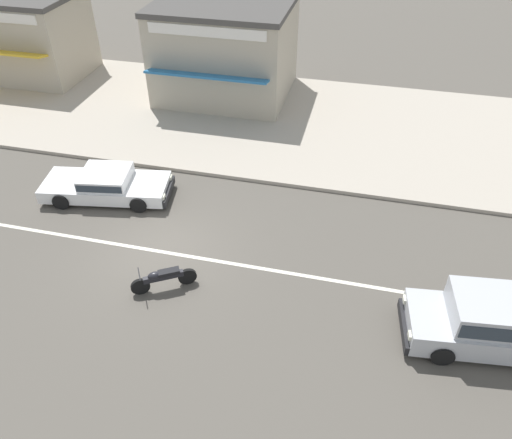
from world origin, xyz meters
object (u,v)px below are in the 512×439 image
(shopfront_corner_warung, at_px, (26,35))
(sedan_white_2, at_px, (107,184))
(shopfront_mid_block, at_px, (225,49))
(minivan_silver_3, at_px, (501,321))
(motorcycle_0, at_px, (163,278))

(shopfront_corner_warung, bearing_deg, sedan_white_2, -46.27)
(shopfront_corner_warung, distance_m, shopfront_mid_block, 10.80)
(minivan_silver_3, height_order, shopfront_corner_warung, shopfront_corner_warung)
(sedan_white_2, xyz_separation_m, shopfront_mid_block, (1.82, 9.51, 1.82))
(motorcycle_0, bearing_deg, shopfront_mid_block, 98.17)
(motorcycle_0, xyz_separation_m, shopfront_corner_warung, (-12.73, 13.32, 1.81))
(sedan_white_2, distance_m, minivan_silver_3, 13.52)
(minivan_silver_3, bearing_deg, shopfront_mid_block, 130.18)
(shopfront_mid_block, bearing_deg, minivan_silver_3, -49.82)
(motorcycle_0, relative_size, shopfront_mid_block, 0.28)
(minivan_silver_3, relative_size, shopfront_mid_block, 0.74)
(sedan_white_2, distance_m, shopfront_corner_warung, 13.10)
(minivan_silver_3, bearing_deg, shopfront_corner_warung, 149.18)
(sedan_white_2, height_order, minivan_silver_3, minivan_silver_3)
(minivan_silver_3, relative_size, shopfront_corner_warung, 0.79)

